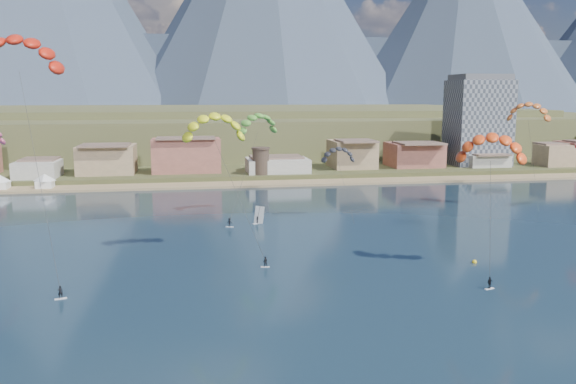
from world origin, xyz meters
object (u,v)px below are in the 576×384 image
at_px(watchtower, 261,161).
at_px(kitesurfer_yellow, 214,123).
at_px(kitesurfer_orange, 492,144).
at_px(buoy, 474,262).
at_px(apartment_tower, 478,120).
at_px(kitesurfer_green, 257,121).
at_px(windsurfer, 258,218).
at_px(kitesurfer_red, 17,49).

relative_size(watchtower, kitesurfer_yellow, 0.33).
distance_m(kitesurfer_orange, buoy, 19.53).
distance_m(apartment_tower, kitesurfer_orange, 126.19).
bearing_deg(kitesurfer_green, buoy, -56.16).
distance_m(kitesurfer_orange, windsurfer, 52.11).
bearing_deg(apartment_tower, watchtower, -170.07).
bearing_deg(buoy, watchtower, 103.49).
distance_m(watchtower, kitesurfer_yellow, 87.32).
distance_m(watchtower, kitesurfer_orange, 102.61).
height_order(apartment_tower, kitesurfer_orange, apartment_tower).
bearing_deg(kitesurfer_orange, watchtower, 103.50).
bearing_deg(watchtower, kitesurfer_orange, -76.50).
height_order(apartment_tower, watchtower, apartment_tower).
distance_m(apartment_tower, windsurfer, 117.43).
relative_size(kitesurfer_red, kitesurfer_yellow, 1.44).
relative_size(kitesurfer_red, buoy, 49.05).
bearing_deg(buoy, windsurfer, 131.94).
bearing_deg(apartment_tower, kitesurfer_red, -140.26).
height_order(apartment_tower, kitesurfer_green, apartment_tower).
relative_size(kitesurfer_green, buoy, 33.33).
xyz_separation_m(kitesurfer_orange, buoy, (-0.57, 2.29, -19.39)).
height_order(watchtower, buoy, watchtower).
height_order(kitesurfer_green, windsurfer, kitesurfer_green).
height_order(watchtower, kitesurfer_green, kitesurfer_green).
xyz_separation_m(kitesurfer_red, kitesurfer_orange, (69.56, -8.34, -13.87)).
height_order(kitesurfer_red, kitesurfer_orange, kitesurfer_red).
xyz_separation_m(kitesurfer_orange, kitesurfer_green, (-30.63, 47.13, 1.56)).
relative_size(kitesurfer_yellow, buoy, 33.95).
bearing_deg(watchtower, kitesurfer_red, -116.82).
xyz_separation_m(kitesurfer_yellow, windsurfer, (9.69, 22.08, -21.07)).
height_order(apartment_tower, kitesurfer_red, kitesurfer_red).
relative_size(kitesurfer_orange, windsurfer, 6.25).
height_order(apartment_tower, kitesurfer_yellow, apartment_tower).
bearing_deg(windsurfer, kitesurfer_green, 83.59).
distance_m(kitesurfer_green, buoy, 57.90).
bearing_deg(apartment_tower, kitesurfer_orange, -116.47).
xyz_separation_m(apartment_tower, windsurfer, (-88.02, -75.94, -16.65)).
bearing_deg(windsurfer, buoy, -48.06).
xyz_separation_m(watchtower, kitesurfer_green, (-6.88, -51.82, 14.70)).
xyz_separation_m(apartment_tower, kitesurfer_red, (-125.81, -104.61, 15.57)).
bearing_deg(buoy, kitesurfer_green, 123.84).
distance_m(watchtower, kitesurfer_red, 105.07).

